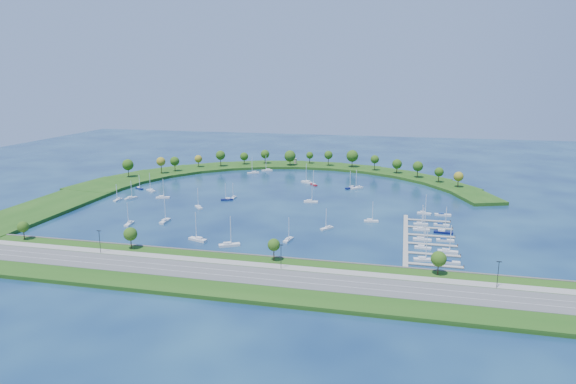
% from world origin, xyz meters
% --- Properties ---
extents(ground, '(700.00, 700.00, 0.00)m').
position_xyz_m(ground, '(0.00, 0.00, 0.00)').
color(ground, '#07153D').
rests_on(ground, ground).
extents(south_shoreline, '(420.00, 43.10, 11.60)m').
position_xyz_m(south_shoreline, '(0.03, -122.88, 1.00)').
color(south_shoreline, '#1B4512').
rests_on(south_shoreline, ground).
extents(breakwater, '(286.74, 247.64, 2.00)m').
position_xyz_m(breakwater, '(-46.33, 48.72, 0.99)').
color(breakwater, '#1B4512').
rests_on(breakwater, ground).
extents(breakwater_trees, '(243.04, 95.08, 14.21)m').
position_xyz_m(breakwater_trees, '(-10.63, 89.66, 10.34)').
color(breakwater_trees, '#382314').
rests_on(breakwater_trees, breakwater).
extents(harbor_tower, '(2.60, 2.60, 4.39)m').
position_xyz_m(harbor_tower, '(-14.63, 118.06, 4.25)').
color(harbor_tower, gray).
rests_on(harbor_tower, breakwater).
extents(dock_system, '(24.28, 82.00, 1.60)m').
position_xyz_m(dock_system, '(85.30, -61.00, 0.35)').
color(dock_system, gray).
rests_on(dock_system, ground).
extents(moored_boat_0, '(5.86, 7.90, 11.55)m').
position_xyz_m(moored_boat_0, '(-91.17, -19.19, 0.89)').
color(moored_boat_0, silver).
rests_on(moored_boat_0, ground).
extents(moored_boat_1, '(8.52, 7.85, 13.33)m').
position_xyz_m(moored_boat_1, '(45.16, 41.58, 0.95)').
color(moored_boat_1, silver).
rests_on(moored_boat_1, ground).
extents(moored_boat_2, '(3.65, 7.96, 11.29)m').
position_xyz_m(moored_boat_2, '(24.03, -76.40, 0.89)').
color(moored_boat_2, silver).
rests_on(moored_boat_2, ground).
extents(moored_boat_3, '(6.92, 4.78, 9.99)m').
position_xyz_m(moored_boat_3, '(-99.98, 7.01, 0.86)').
color(moored_boat_3, '#0A1043').
rests_on(moored_boat_3, ground).
extents(moored_boat_4, '(7.26, 8.22, 12.65)m').
position_xyz_m(moored_boat_4, '(40.92, 41.29, 0.93)').
color(moored_boat_4, '#0A1043').
rests_on(moored_boat_4, ground).
extents(moored_boat_5, '(9.86, 5.53, 13.97)m').
position_xyz_m(moored_boat_5, '(-17.53, -86.06, 0.97)').
color(moored_boat_5, silver).
rests_on(moored_boat_5, ground).
extents(moored_boat_6, '(6.94, 7.54, 11.79)m').
position_xyz_m(moored_boat_6, '(-40.55, -30.66, 0.90)').
color(moored_boat_6, silver).
rests_on(moored_boat_6, ground).
extents(moored_boat_7, '(2.13, 6.93, 10.11)m').
position_xyz_m(moored_boat_7, '(-28.40, -3.70, 0.86)').
color(moored_boat_7, silver).
rests_on(moored_boat_7, ground).
extents(moored_boat_8, '(7.71, 4.66, 10.97)m').
position_xyz_m(moored_boat_8, '(-30.96, -8.93, 0.88)').
color(moored_boat_8, '#0A1043').
rests_on(moored_boat_8, ground).
extents(moored_boat_9, '(6.37, 7.09, 10.97)m').
position_xyz_m(moored_boat_9, '(39.03, -54.29, 0.88)').
color(moored_boat_9, silver).
rests_on(moored_boat_9, ground).
extents(moored_boat_10, '(8.53, 6.69, 12.64)m').
position_xyz_m(moored_boat_10, '(-88.74, 2.31, 0.93)').
color(moored_boat_10, silver).
rests_on(moored_boat_10, ground).
extents(moored_boat_11, '(3.31, 8.48, 12.13)m').
position_xyz_m(moored_boat_11, '(-62.67, -70.11, 0.91)').
color(moored_boat_11, silver).
rests_on(moored_boat_11, ground).
extents(moored_boat_12, '(6.10, 6.85, 10.58)m').
position_xyz_m(moored_boat_12, '(14.36, 45.68, 0.87)').
color(moored_boat_12, maroon).
rests_on(moored_boat_12, ground).
extents(moored_boat_13, '(9.20, 6.89, 13.49)m').
position_xyz_m(moored_boat_13, '(-40.12, 77.51, 0.95)').
color(moored_boat_13, silver).
rests_on(moored_boat_13, ground).
extents(moored_boat_14, '(9.54, 7.59, 14.20)m').
position_xyz_m(moored_boat_14, '(8.26, 51.78, 0.98)').
color(moored_boat_14, silver).
rests_on(moored_boat_14, ground).
extents(moored_boat_15, '(8.89, 5.89, 12.76)m').
position_xyz_m(moored_boat_15, '(-32.22, 90.04, 0.93)').
color(moored_boat_15, silver).
rests_on(moored_boat_15, ground).
extents(moored_boat_16, '(7.78, 3.15, 11.11)m').
position_xyz_m(moored_boat_16, '(59.93, -36.17, 0.88)').
color(moored_boat_16, silver).
rests_on(moored_boat_16, ground).
extents(moored_boat_17, '(8.73, 3.27, 12.53)m').
position_xyz_m(moored_boat_17, '(21.12, -2.90, 0.92)').
color(moored_boat_17, silver).
rests_on(moored_boat_17, ground).
extents(moored_boat_18, '(9.77, 7.02, 14.20)m').
position_xyz_m(moored_boat_18, '(-0.55, -90.05, 0.98)').
color(moored_boat_18, silver).
rests_on(moored_boat_18, ground).
extents(moored_boat_19, '(2.45, 7.28, 10.54)m').
position_xyz_m(moored_boat_19, '(-96.69, -25.10, 0.87)').
color(moored_boat_19, silver).
rests_on(moored_boat_19, ground).
extents(moored_boat_20, '(2.66, 9.13, 13.38)m').
position_xyz_m(moored_boat_20, '(-46.67, -61.53, 0.95)').
color(moored_boat_20, silver).
rests_on(moored_boat_20, ground).
extents(moored_boat_21, '(8.83, 5.27, 12.55)m').
position_xyz_m(moored_boat_21, '(-72.18, -13.68, 0.92)').
color(moored_boat_21, silver).
rests_on(moored_boat_21, ground).
extents(docked_boat_0, '(8.91, 3.64, 12.72)m').
position_xyz_m(docked_boat_0, '(85.51, -88.87, 0.93)').
color(docked_boat_0, silver).
rests_on(docked_boat_0, ground).
extents(docked_boat_1, '(7.98, 2.27, 1.63)m').
position_xyz_m(docked_boat_1, '(95.98, -89.55, 0.60)').
color(docked_boat_1, silver).
rests_on(docked_boat_1, ground).
extents(docked_boat_2, '(7.57, 2.95, 10.85)m').
position_xyz_m(docked_boat_2, '(85.53, -73.44, 0.87)').
color(docked_boat_2, silver).
rests_on(docked_boat_2, ground).
extents(docked_boat_3, '(8.85, 3.26, 12.72)m').
position_xyz_m(docked_boat_3, '(96.01, -76.45, 0.93)').
color(docked_boat_3, silver).
rests_on(docked_boat_3, ground).
extents(docked_boat_4, '(8.61, 2.82, 12.50)m').
position_xyz_m(docked_boat_4, '(85.51, -62.00, 0.92)').
color(docked_boat_4, silver).
rests_on(docked_boat_4, ground).
extents(docked_boat_5, '(8.20, 2.52, 1.66)m').
position_xyz_m(docked_boat_5, '(95.98, -60.48, 0.61)').
color(docked_boat_5, silver).
rests_on(docked_boat_5, ground).
extents(docked_boat_6, '(8.28, 2.54, 12.08)m').
position_xyz_m(docked_boat_6, '(85.52, -45.86, 0.91)').
color(docked_boat_6, silver).
rests_on(docked_boat_6, ground).
extents(docked_boat_7, '(9.41, 3.34, 13.57)m').
position_xyz_m(docked_boat_7, '(96.00, -48.08, 0.95)').
color(docked_boat_7, '#0A1043').
rests_on(docked_boat_7, ground).
extents(docked_boat_8, '(7.59, 3.00, 10.86)m').
position_xyz_m(docked_boat_8, '(85.53, -36.14, 0.88)').
color(docked_boat_8, silver).
rests_on(docked_boat_8, ground).
extents(docked_boat_9, '(8.09, 3.20, 1.61)m').
position_xyz_m(docked_boat_9, '(95.99, -35.15, 0.59)').
color(docked_boat_9, silver).
rests_on(docked_boat_9, ground).
extents(docked_boat_10, '(7.84, 3.12, 11.20)m').
position_xyz_m(docked_boat_10, '(87.93, -14.25, 0.88)').
color(docked_boat_10, silver).
rests_on(docked_boat_10, ground).
extents(docked_boat_11, '(8.79, 2.49, 1.79)m').
position_xyz_m(docked_boat_11, '(97.87, -15.26, 0.66)').
color(docked_boat_11, silver).
rests_on(docked_boat_11, ground).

